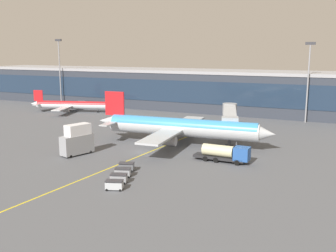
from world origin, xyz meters
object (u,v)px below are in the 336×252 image
(main_airliner, at_px, (180,127))
(baggage_cart_3, at_px, (126,166))
(baggage_cart_0, at_px, (114,185))
(baggage_cart_1, at_px, (119,178))
(fuel_tanker, at_px, (225,153))
(commuter_jet_far, at_px, (72,105))
(baggage_cart_2, at_px, (123,172))
(catering_lift, at_px, (77,140))

(main_airliner, xyz_separation_m, baggage_cart_3, (-1.02, -21.92, -3.29))
(baggage_cart_0, height_order, baggage_cart_3, same)
(main_airliner, relative_size, baggage_cart_3, 13.80)
(baggage_cart_1, bearing_deg, fuel_tanker, 57.19)
(fuel_tanker, distance_m, baggage_cart_3, 19.12)
(commuter_jet_far, bearing_deg, baggage_cart_2, -45.18)
(fuel_tanker, distance_m, baggage_cart_0, 24.40)
(fuel_tanker, distance_m, commuter_jet_far, 76.25)
(baggage_cart_1, distance_m, baggage_cart_3, 6.40)
(baggage_cart_0, distance_m, commuter_jet_far, 81.19)
(baggage_cart_1, xyz_separation_m, baggage_cart_2, (-1.08, 3.01, 0.00))
(commuter_jet_far, bearing_deg, main_airliner, -28.25)
(fuel_tanker, height_order, catering_lift, catering_lift)
(baggage_cart_0, bearing_deg, baggage_cart_3, 109.73)
(main_airliner, xyz_separation_m, commuter_jet_far, (-53.05, 28.50, -1.58))
(baggage_cart_0, xyz_separation_m, baggage_cart_1, (-1.08, 3.01, 0.00))
(fuel_tanker, bearing_deg, baggage_cart_1, -122.81)
(main_airliner, distance_m, baggage_cart_0, 31.21)
(catering_lift, distance_m, baggage_cart_3, 15.79)
(main_airliner, xyz_separation_m, baggage_cart_2, (0.06, -24.93, -3.29))
(baggage_cart_0, relative_size, baggage_cart_3, 1.00)
(main_airliner, distance_m, baggage_cart_3, 22.19)
(fuel_tanker, bearing_deg, commuter_jet_far, 150.37)
(baggage_cart_0, distance_m, baggage_cart_2, 6.40)
(baggage_cart_1, bearing_deg, commuter_jet_far, 133.83)
(catering_lift, bearing_deg, commuter_jet_far, 129.59)
(baggage_cart_2, distance_m, commuter_jet_far, 75.36)
(baggage_cart_1, relative_size, baggage_cart_3, 1.00)
(baggage_cart_0, xyz_separation_m, baggage_cart_3, (-3.24, 9.04, 0.00))
(baggage_cart_0, xyz_separation_m, baggage_cart_2, (-2.16, 6.02, 0.00))
(fuel_tanker, xyz_separation_m, baggage_cart_1, (-12.09, -18.75, -0.96))
(main_airliner, height_order, catering_lift, main_airliner)
(catering_lift, bearing_deg, baggage_cart_1, -33.86)
(baggage_cart_3, distance_m, commuter_jet_far, 72.47)
(baggage_cart_0, xyz_separation_m, commuter_jet_far, (-55.27, 59.46, 1.71))
(fuel_tanker, distance_m, baggage_cart_1, 22.33)
(baggage_cart_3, bearing_deg, main_airliner, 87.33)
(baggage_cart_2, bearing_deg, catering_lift, 152.26)
(commuter_jet_far, bearing_deg, catering_lift, -50.41)
(catering_lift, xyz_separation_m, baggage_cart_2, (15.78, -8.30, -2.28))
(baggage_cart_1, bearing_deg, baggage_cart_3, 109.73)
(fuel_tanker, xyz_separation_m, baggage_cart_2, (-13.17, -15.73, -0.96))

